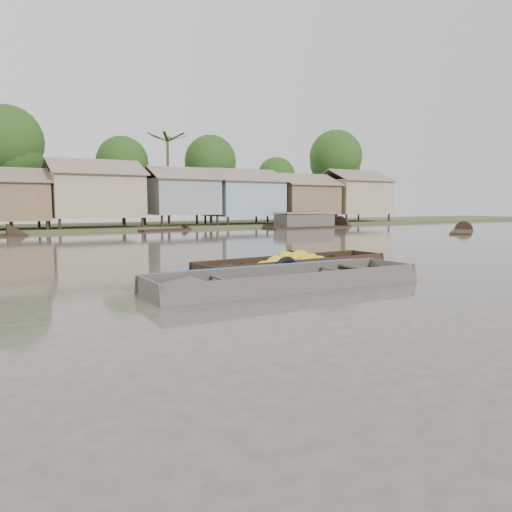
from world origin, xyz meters
TOP-DOWN VIEW (x-y plane):
  - ground at (0.00, 0.00)m, footprint 120.00×120.00m
  - riverbank at (3.03, 31.86)m, footprint 120.00×12.47m
  - banana_boat at (1.88, 2.48)m, footprint 6.40×1.92m
  - viewer_boat at (0.35, 0.52)m, footprint 7.14×2.02m
  - distant_boats at (12.40, 23.84)m, footprint 46.33×16.36m

SIDE VIEW (x-z plane):
  - ground at x=0.00m, z-range 0.00..0.00m
  - viewer_boat at x=0.35m, z-range -0.23..0.34m
  - banana_boat at x=1.88m, z-range -0.24..0.64m
  - distant_boats at x=12.40m, z-range -0.48..0.90m
  - riverbank at x=3.03m, z-range -2.04..8.18m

